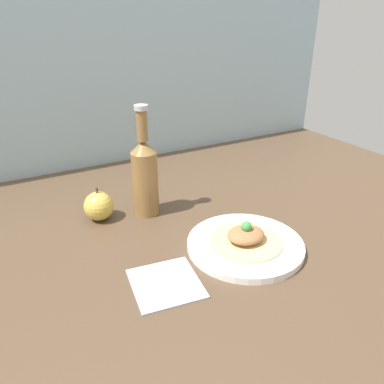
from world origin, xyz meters
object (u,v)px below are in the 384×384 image
object	(u,v)px
plate	(245,244)
cider_bottle	(145,174)
apple	(99,206)
plated_food	(246,237)

from	to	relation	value
plate	cider_bottle	distance (cm)	31.16
cider_bottle	apple	bearing A→B (deg)	167.65
plated_food	cider_bottle	world-z (taller)	cider_bottle
plated_food	cider_bottle	bearing A→B (deg)	116.18
plate	apple	xyz separation A→B (cm)	(-25.09, 29.11, 2.76)
plated_food	apple	world-z (taller)	apple
plated_food	plate	bearing A→B (deg)	-90.00
plate	cider_bottle	size ratio (longest dim) A/B	0.92
plate	plated_food	size ratio (longest dim) A/B	1.57
apple	plated_food	bearing A→B (deg)	-49.24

